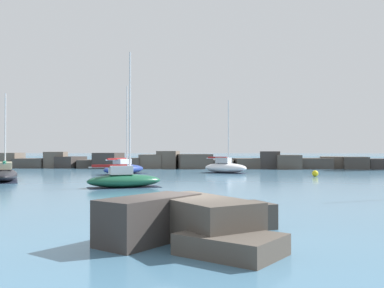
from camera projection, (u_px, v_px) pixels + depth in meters
ground_plane at (185, 235)px, 14.13m from camera, size 600.00×600.00×0.00m
open_sea_beyond at (213, 159)px, 124.08m from camera, size 400.00×116.00×0.01m
breakwater_jetty at (213, 162)px, 64.00m from camera, size 68.36×7.27×2.59m
foreground_rocks at (195, 221)px, 13.34m from camera, size 5.79×6.66×1.37m
sailboat_moored_0 at (225, 167)px, 51.24m from camera, size 5.82×4.42×8.75m
sailboat_moored_1 at (5, 174)px, 38.56m from camera, size 5.50×8.34×7.98m
sailboat_moored_2 at (124, 179)px, 31.70m from camera, size 5.88×4.14×10.13m
sailboat_moored_4 at (124, 168)px, 48.69m from camera, size 5.00×6.39×10.14m
mooring_buoy_far_side at (315, 173)px, 44.41m from camera, size 0.65×0.65×0.85m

